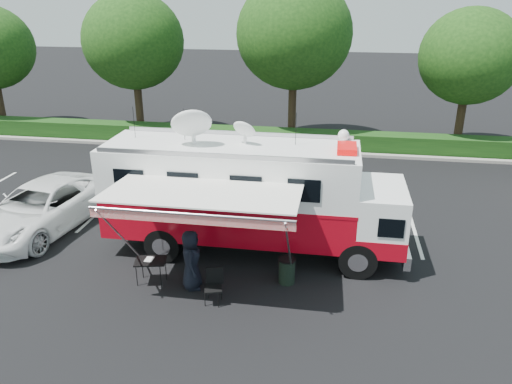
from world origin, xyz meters
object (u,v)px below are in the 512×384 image
(command_truck, at_px, (251,195))
(white_suv, at_px, (45,228))
(trash_bin, at_px, (287,271))
(folding_table, at_px, (150,262))

(command_truck, relative_size, white_suv, 1.60)
(white_suv, distance_m, trash_bin, 9.37)
(white_suv, height_order, folding_table, white_suv)
(command_truck, bearing_deg, folding_table, -136.27)
(command_truck, bearing_deg, white_suv, 177.04)
(folding_table, relative_size, trash_bin, 1.27)
(white_suv, height_order, trash_bin, white_suv)
(command_truck, relative_size, trash_bin, 12.22)
(white_suv, xyz_separation_m, trash_bin, (9.10, -2.18, 0.40))
(folding_table, bearing_deg, trash_bin, 9.62)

